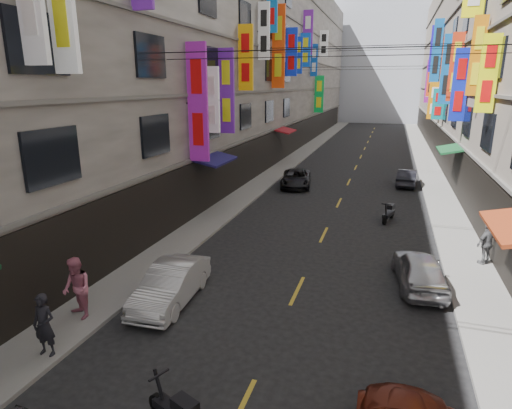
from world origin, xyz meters
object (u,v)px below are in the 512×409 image
Objects in this scene: scooter_far_right at (389,213)px; pedestrian_rfar at (487,243)px; car_left_far at (296,178)px; car_right_far at (407,178)px; pedestrian_lnear at (44,325)px; car_left_mid at (171,284)px; pedestrian_lfar at (77,288)px; car_right_mid at (419,269)px.

pedestrian_rfar reaches higher than scooter_far_right.
car_left_far is 1.18× the size of car_right_far.
car_right_far reaches higher than car_left_far.
car_left_far is 7.84m from car_right_far.
scooter_far_right is 16.96m from pedestrian_lnear.
car_left_far is (0.37, 17.44, -0.05)m from car_left_mid.
pedestrian_lfar is (-2.45, -19.30, 0.48)m from car_left_far.
scooter_far_right is 7.59m from car_right_mid.
scooter_far_right is at bearing -88.82° from car_right_mid.
car_right_far is at bearing 65.60° from car_left_mid.
pedestrian_lnear is at bearing -104.52° from car_left_far.
pedestrian_lfar is (-8.74, -13.00, 0.63)m from scooter_far_right.
car_left_mid is 1.03× the size of car_right_mid.
pedestrian_lnear is at bearing 0.39° from pedestrian_rfar.
pedestrian_lnear reaches higher than scooter_far_right.
pedestrian_rfar reaches higher than car_right_far.
car_right_mid is at bearing 57.46° from pedestrian_lfar.
car_left_far is at bearing -87.51° from pedestrian_rfar.
car_left_mid is 21.49m from car_right_far.
car_right_mid is at bearing 6.25° from pedestrian_rfar.
pedestrian_lnear reaches higher than car_left_far.
pedestrian_rfar reaches higher than car_left_far.
car_left_far is 2.51× the size of pedestrian_lnear.
pedestrian_lfar reaches higher than car_left_far.
car_left_mid is (-6.66, -11.15, 0.19)m from scooter_far_right.
pedestrian_lfar reaches higher than car_right_mid.
pedestrian_lnear reaches higher than car_right_far.
pedestrian_rfar is (3.67, -4.92, 0.52)m from scooter_far_right.
pedestrian_lnear is at bearing 72.79° from car_right_far.
scooter_far_right is 8.96m from car_right_far.
car_left_mid is 12.06m from pedestrian_rfar.
car_right_mid reaches higher than car_left_far.
pedestrian_rfar is at bearing 61.40° from pedestrian_lfar.
car_left_far is 2.53× the size of pedestrian_rfar.
car_right_far is at bearing 65.73° from pedestrian_lnear.
car_left_mid is 2.29× the size of pedestrian_lnear.
car_left_mid is 0.91× the size of car_left_far.
car_left_mid is 17.44m from car_left_far.
pedestrian_lfar is at bearing -106.33° from car_left_far.
car_right_far is 1.89× the size of pedestrian_lfar.
scooter_far_right is 0.42× the size of car_left_far.
scooter_far_right is 6.15m from pedestrian_rfar.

